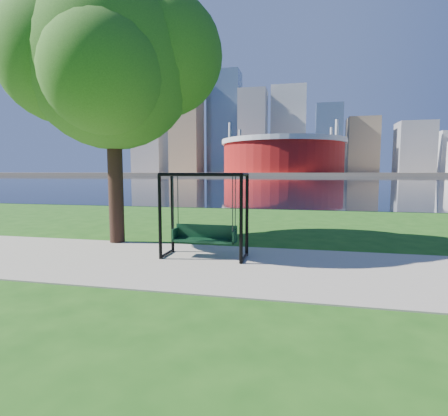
% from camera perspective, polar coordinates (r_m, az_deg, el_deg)
% --- Properties ---
extents(ground, '(900.00, 900.00, 0.00)m').
position_cam_1_polar(ground, '(8.61, -0.58, -8.49)').
color(ground, '#1E5114').
rests_on(ground, ground).
extents(path, '(120.00, 4.00, 0.03)m').
position_cam_1_polar(path, '(8.13, -1.37, -9.24)').
color(path, '#9E937F').
rests_on(path, ground).
extents(river, '(900.00, 180.00, 0.02)m').
position_cam_1_polar(river, '(110.17, 11.34, 4.61)').
color(river, black).
rests_on(river, ground).
extents(far_bank, '(900.00, 228.00, 2.00)m').
position_cam_1_polar(far_bank, '(314.14, 11.99, 5.49)').
color(far_bank, '#937F60').
rests_on(far_bank, ground).
extents(stadium, '(83.00, 83.00, 32.00)m').
position_cam_1_polar(stadium, '(243.72, 9.58, 8.59)').
color(stadium, maroon).
rests_on(stadium, far_bank).
extents(skyline, '(392.00, 66.00, 96.50)m').
position_cam_1_polar(skyline, '(329.32, 11.37, 11.60)').
color(skyline, gray).
rests_on(skyline, far_bank).
extents(swing, '(2.08, 0.93, 2.12)m').
position_cam_1_polar(swing, '(8.62, -3.19, -1.54)').
color(swing, black).
rests_on(swing, ground).
extents(park_tree, '(6.19, 5.59, 7.69)m').
position_cam_1_polar(park_tree, '(11.48, -17.94, 21.81)').
color(park_tree, black).
rests_on(park_tree, ground).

